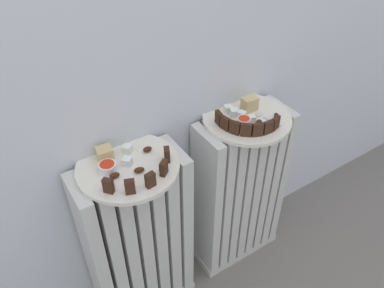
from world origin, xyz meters
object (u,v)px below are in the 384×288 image
at_px(jam_bowl_right, 244,122).
at_px(plate_left, 128,166).
at_px(radiator_right, 239,192).
at_px(radiator_left, 139,242).
at_px(plate_right, 247,118).
at_px(jam_bowl_left, 108,167).
at_px(fork, 266,118).

bearing_deg(jam_bowl_right, plate_left, 175.30).
distance_m(radiator_right, jam_bowl_right, 0.36).
distance_m(radiator_left, plate_right, 0.52).
xyz_separation_m(radiator_left, plate_left, (0.00, 0.00, 0.33)).
relative_size(plate_right, jam_bowl_left, 5.94).
bearing_deg(radiator_left, plate_left, 0.00).
distance_m(jam_bowl_left, fork, 0.50).
bearing_deg(plate_right, plate_left, 180.00).
bearing_deg(radiator_right, fork, -44.29).
bearing_deg(fork, plate_left, 174.74).
bearing_deg(radiator_left, plate_right, 0.00).
bearing_deg(plate_left, jam_bowl_right, -4.70).
bearing_deg(plate_left, radiator_right, -0.00).
bearing_deg(jam_bowl_left, plate_left, -5.53).
distance_m(plate_left, jam_bowl_left, 0.06).
relative_size(radiator_left, plate_left, 2.31).
bearing_deg(radiator_left, fork, -5.26).
height_order(plate_right, jam_bowl_right, jam_bowl_right).
xyz_separation_m(radiator_left, jam_bowl_right, (0.37, -0.03, 0.35)).
distance_m(plate_right, fork, 0.06).
height_order(radiator_left, fork, fork).
bearing_deg(radiator_left, radiator_right, -0.00).
distance_m(radiator_right, plate_right, 0.33).
bearing_deg(radiator_left, jam_bowl_right, -4.70).
height_order(radiator_left, radiator_right, same).
bearing_deg(jam_bowl_left, jam_bowl_right, -4.81).
bearing_deg(jam_bowl_left, radiator_left, -5.53).
xyz_separation_m(radiator_right, fork, (0.04, -0.04, 0.34)).
height_order(radiator_left, jam_bowl_right, jam_bowl_right).
height_order(radiator_right, plate_left, plate_left).
bearing_deg(jam_bowl_left, radiator_right, -0.65).
xyz_separation_m(radiator_right, plate_right, (0.00, 0.00, 0.33)).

